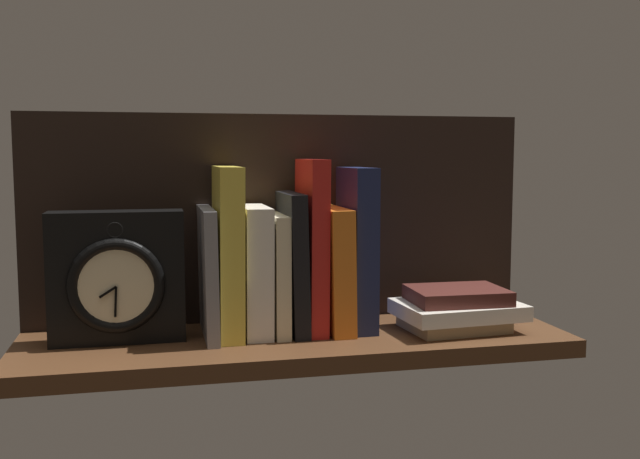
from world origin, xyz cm
name	(u,v)px	position (x,y,z in cm)	size (l,w,h in cm)	color
ground_plane	(297,344)	(0.00, 0.00, -1.25)	(78.27, 23.68, 2.50)	#4C2D19
back_panel	(283,218)	(0.00, 11.24, 16.07)	(78.27, 1.20, 32.14)	black
book_gray_chess	(208,272)	(-12.33, 2.92, 9.21)	(1.77, 15.44, 18.42)	gray
book_yellow_seinlanguage	(228,251)	(-9.48, 2.92, 12.13)	(3.35, 13.94, 24.26)	gold
book_white_catcher	(255,270)	(-5.61, 2.92, 9.27)	(3.78, 12.32, 18.54)	silver
book_cream_twain	(277,273)	(-2.39, 2.92, 8.67)	(2.07, 12.70, 17.34)	beige
book_black_skeptic	(293,262)	(0.09, 2.92, 10.21)	(2.29, 13.26, 20.41)	black
book_red_requiem	(312,245)	(2.84, 2.92, 12.63)	(2.61, 12.54, 25.27)	red
book_orange_pandolfini	(333,269)	(6.11, 2.92, 9.08)	(3.32, 14.05, 18.15)	orange
book_navy_bierce	(357,248)	(9.75, 2.92, 12.02)	(3.38, 12.15, 24.04)	#192147
framed_clock	(117,278)	(-24.83, 2.08, 9.00)	(18.22, 6.68, 18.22)	black
book_stack_side	(457,309)	(23.85, -1.87, 3.10)	(18.40, 13.65, 6.26)	#9E8966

